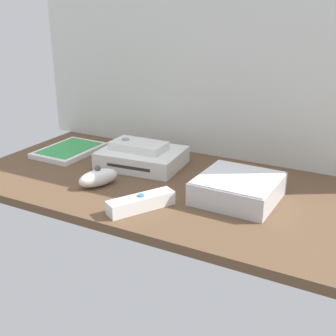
% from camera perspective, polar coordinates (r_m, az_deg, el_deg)
% --- Properties ---
extents(ground_plane, '(1.00, 0.48, 0.02)m').
position_cam_1_polar(ground_plane, '(1.06, 0.00, -2.53)').
color(ground_plane, brown).
rests_on(ground_plane, ground).
extents(back_wall, '(1.10, 0.01, 0.64)m').
position_cam_1_polar(back_wall, '(1.20, 5.82, 16.45)').
color(back_wall, silver).
rests_on(back_wall, ground).
extents(game_console, '(0.22, 0.18, 0.04)m').
position_cam_1_polar(game_console, '(1.16, -3.39, 1.35)').
color(game_console, white).
rests_on(game_console, ground_plane).
extents(mini_computer, '(0.17, 0.17, 0.05)m').
position_cam_1_polar(mini_computer, '(0.97, 9.06, -2.60)').
color(mini_computer, silver).
rests_on(mini_computer, ground_plane).
extents(game_case, '(0.14, 0.19, 0.02)m').
position_cam_1_polar(game_case, '(1.30, -12.67, 2.26)').
color(game_case, white).
rests_on(game_case, ground_plane).
extents(remote_wand, '(0.11, 0.15, 0.03)m').
position_cam_1_polar(remote_wand, '(0.92, -3.52, -4.52)').
color(remote_wand, white).
rests_on(remote_wand, ground_plane).
extents(remote_nunchuk, '(0.08, 0.11, 0.05)m').
position_cam_1_polar(remote_nunchuk, '(1.05, -9.05, -1.25)').
color(remote_nunchuk, white).
rests_on(remote_nunchuk, ground_plane).
extents(remote_classic_pad, '(0.15, 0.08, 0.02)m').
position_cam_1_polar(remote_classic_pad, '(1.16, -3.85, 2.92)').
color(remote_classic_pad, white).
rests_on(remote_classic_pad, game_console).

